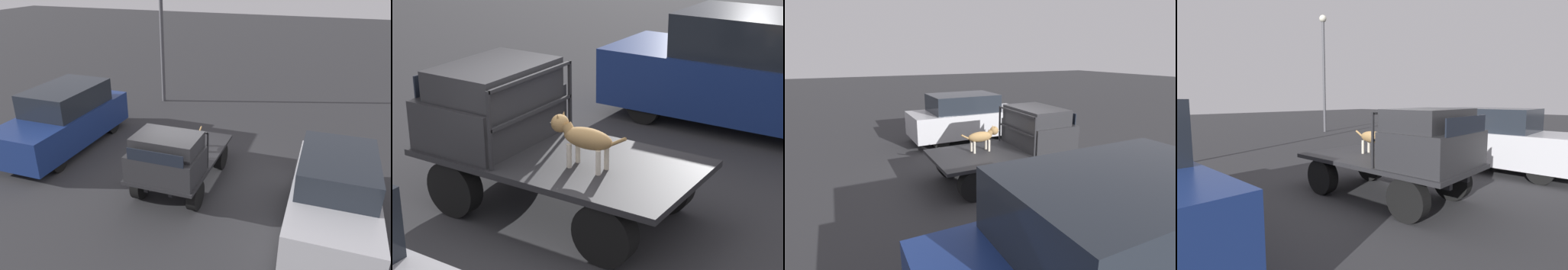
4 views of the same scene
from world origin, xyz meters
The scene contains 7 objects.
ground_plane centered at (0.00, 0.00, 0.00)m, with size 80.00×80.00×0.00m, color #2D2D30.
flatbed_truck centered at (0.00, 0.00, 0.57)m, with size 3.57×1.82×0.80m.
truck_cab centered at (1.08, 0.00, 1.28)m, with size 1.26×1.70×1.03m.
truck_headboard centered at (0.40, 0.00, 1.43)m, with size 0.04×1.70×0.97m.
dog centered at (-0.42, 0.17, 1.18)m, with size 1.06×0.25×0.64m.
parked_sedan centered at (0.71, 3.90, 0.86)m, with size 4.33×1.80×1.74m.
parked_pickup_far centered at (-0.86, -4.45, 0.97)m, with size 4.86×1.90×1.99m.
Camera 3 is at (-3.67, -6.39, 3.17)m, focal length 28.00 mm.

